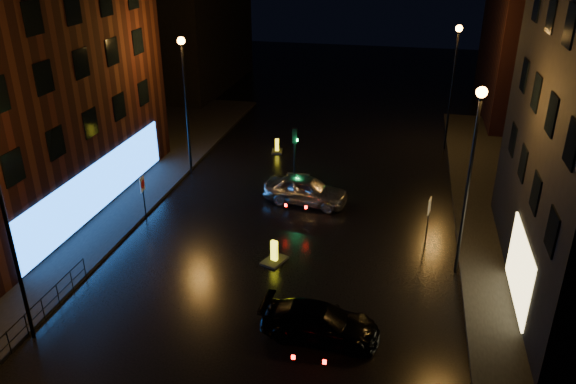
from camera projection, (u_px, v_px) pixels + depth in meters
name	position (u px, v px, depth m)	size (l,w,h in m)	color
ground	(250.00, 332.00, 21.20)	(120.00, 120.00, 0.00)	black
pavement_left	(46.00, 204.00, 30.99)	(12.00, 44.00, 0.15)	black
building_far_left	(186.00, 11.00, 52.36)	(8.00, 16.00, 14.00)	black
building_far_right	(543.00, 40.00, 44.06)	(8.00, 14.00, 12.00)	black
street_lamp_lnear	(2.00, 203.00, 18.61)	(0.44, 0.44, 8.37)	black
street_lamp_lfar	(185.00, 86.00, 32.77)	(0.44, 0.44, 8.37)	black
street_lamp_rnear	(472.00, 155.00, 22.64)	(0.44, 0.44, 8.37)	black
street_lamp_rfar	(454.00, 69.00, 36.80)	(0.44, 0.44, 8.37)	black
traffic_signal	(295.00, 175.00, 33.62)	(1.40, 2.40, 3.45)	black
guard_railing	(42.00, 304.00, 21.57)	(0.05, 6.04, 1.00)	black
silver_hatchback	(306.00, 190.00, 30.99)	(1.86, 4.64, 1.58)	#96999D
dark_sedan	(320.00, 322.00, 20.73)	(1.80, 4.43, 1.29)	black
bollard_near	(274.00, 257.00, 25.64)	(1.21, 1.44, 1.08)	black
bollard_far	(277.00, 149.00, 38.47)	(0.89, 1.18, 0.94)	black
road_sign_left	(143.00, 188.00, 28.87)	(0.14, 0.58, 2.38)	black
road_sign_right	(429.00, 210.00, 26.60)	(0.16, 0.57, 2.36)	black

